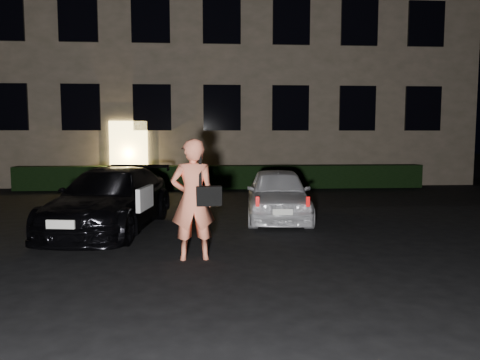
{
  "coord_description": "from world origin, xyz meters",
  "views": [
    {
      "loc": [
        -0.59,
        -6.8,
        2.01
      ],
      "look_at": [
        0.04,
        2.0,
        1.14
      ],
      "focal_mm": 35.0,
      "sensor_mm": 36.0,
      "label": 1
    }
  ],
  "objects": [
    {
      "name": "ground",
      "position": [
        0.0,
        0.0,
        0.0
      ],
      "size": [
        80.0,
        80.0,
        0.0
      ],
      "primitive_type": "plane",
      "color": "black",
      "rests_on": "ground"
    },
    {
      "name": "building",
      "position": [
        -0.0,
        14.99,
        6.0
      ],
      "size": [
        20.0,
        8.11,
        12.0
      ],
      "color": "brown",
      "rests_on": "ground"
    },
    {
      "name": "hedge",
      "position": [
        0.0,
        10.5,
        0.42
      ],
      "size": [
        15.0,
        0.7,
        0.85
      ],
      "primitive_type": "cube",
      "color": "black",
      "rests_on": "ground"
    },
    {
      "name": "sedan",
      "position": [
        -2.61,
        3.07,
        0.64
      ],
      "size": [
        2.44,
        4.66,
        1.29
      ],
      "rotation": [
        0.0,
        0.0,
        -0.15
      ],
      "color": "black",
      "rests_on": "ground"
    },
    {
      "name": "hatch",
      "position": [
        1.08,
        4.08,
        0.61
      ],
      "size": [
        1.76,
        3.67,
        1.21
      ],
      "rotation": [
        0.0,
        0.0,
        -0.09
      ],
      "color": "silver",
      "rests_on": "ground"
    },
    {
      "name": "man",
      "position": [
        -0.8,
        0.6,
        0.97
      ],
      "size": [
        0.84,
        0.54,
        1.94
      ],
      "rotation": [
        0.0,
        0.0,
        3.25
      ],
      "color": "#FF815E",
      "rests_on": "ground"
    }
  ]
}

